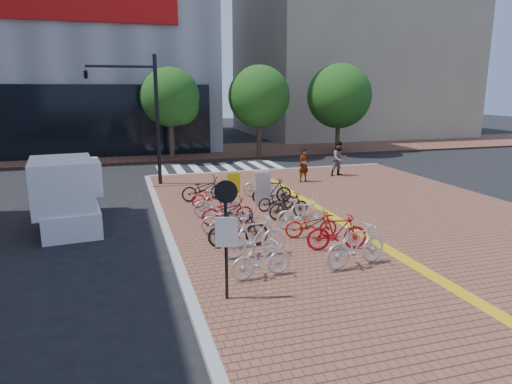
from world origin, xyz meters
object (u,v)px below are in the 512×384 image
object	(u,v)px
bike_9	(337,232)
bike_14	(272,191)
bike_12	(289,205)
notice_sign	(226,226)
bike_6	(212,197)
bike_8	(356,245)
bike_2	(238,229)
utility_box	(262,188)
yellow_sign	(234,187)
traffic_light_pole	(125,96)
bike_5	(216,203)
bike_13	(277,199)
pedestrian_a	(304,165)
bike_1	(254,236)
bike_3	(228,219)
bike_11	(302,214)
bike_4	(228,211)
bike_10	(311,224)
pedestrian_b	(339,159)
bike_0	(261,259)
bike_15	(262,185)
box_truck	(69,194)
bike_7	(204,189)

from	to	relation	value
bike_9	bike_14	bearing A→B (deg)	9.31
bike_12	notice_sign	xyz separation A→B (m)	(-3.61, -5.66, 1.23)
bike_6	bike_8	xyz separation A→B (m)	(2.39, -7.12, 0.15)
bike_2	utility_box	distance (m)	5.17
yellow_sign	traffic_light_pole	bearing A→B (deg)	115.73
bike_5	bike_13	distance (m)	2.44
pedestrian_a	yellow_sign	distance (m)	7.43
bike_1	bike_3	xyz separation A→B (m)	(-0.21, 2.27, -0.11)
bike_5	bike_11	world-z (taller)	bike_11
bike_4	bike_10	world-z (taller)	bike_4
bike_9	bike_6	bearing A→B (deg)	32.17
bike_10	pedestrian_b	bearing A→B (deg)	-22.06
bike_0	bike_15	world-z (taller)	bike_15
box_truck	bike_14	bearing A→B (deg)	3.61
bike_0	bike_4	xyz separation A→B (m)	(0.24, 4.67, -0.01)
bike_4	notice_sign	xyz separation A→B (m)	(-1.33, -5.59, 1.24)
bike_0	bike_11	distance (m)	4.24
bike_2	bike_8	distance (m)	3.49
bike_15	bike_6	bearing A→B (deg)	126.75
bike_5	bike_1	bearing A→B (deg)	177.78
bike_1	pedestrian_b	bearing A→B (deg)	-41.48
bike_14	bike_1	bearing A→B (deg)	156.07
bike_4	bike_6	size ratio (longest dim) A/B	1.09
bike_1	bike_6	distance (m)	5.63
bike_8	traffic_light_pole	bearing A→B (deg)	12.25
bike_10	pedestrian_a	bearing A→B (deg)	-11.80
bike_0	traffic_light_pole	size ratio (longest dim) A/B	0.26
bike_15	traffic_light_pole	distance (m)	7.71
bike_13	bike_10	bearing A→B (deg)	168.42
bike_14	bike_11	bearing A→B (deg)	176.72
bike_6	traffic_light_pole	size ratio (longest dim) A/B	0.27
bike_3	bike_6	distance (m)	3.36
bike_10	bike_14	xyz separation A→B (m)	(0.23, 4.53, 0.07)
bike_10	bike_14	distance (m)	4.54
bike_2	bike_6	xyz separation A→B (m)	(0.18, 4.76, -0.11)
yellow_sign	bike_3	bearing A→B (deg)	-110.63
bike_3	pedestrian_b	distance (m)	11.32
notice_sign	bike_8	bearing A→B (deg)	13.58
traffic_light_pole	bike_12	bearing A→B (deg)	-55.06
bike_7	bike_15	xyz separation A→B (m)	(2.53, -0.07, -0.00)
bike_8	notice_sign	bearing A→B (deg)	92.35
bike_2	bike_6	world-z (taller)	bike_2
notice_sign	traffic_light_pole	size ratio (longest dim) A/B	0.44
bike_1	pedestrian_a	distance (m)	10.75
bike_10	yellow_sign	distance (m)	3.38
utility_box	yellow_sign	distance (m)	2.41
utility_box	bike_8	bearing A→B (deg)	-87.00
bike_0	bike_6	size ratio (longest dim) A/B	0.98
bike_2	bike_4	distance (m)	2.35
utility_box	notice_sign	world-z (taller)	notice_sign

